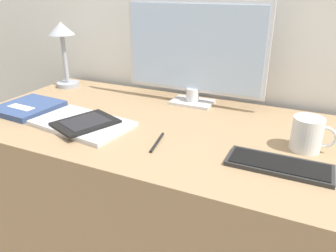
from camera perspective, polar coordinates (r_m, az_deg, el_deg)
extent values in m
cube|color=#997A56|center=(1.33, 1.93, -15.40)|extent=(1.56, 0.70, 0.76)
cube|color=silver|center=(1.36, 4.27, 4.16)|extent=(0.17, 0.11, 0.01)
cylinder|color=silver|center=(1.35, 4.31, 5.48)|extent=(0.05, 0.05, 0.05)
cube|color=silver|center=(1.31, 4.66, 13.42)|extent=(0.57, 0.01, 0.35)
cube|color=#ADC6E5|center=(1.30, 4.53, 13.36)|extent=(0.54, 0.01, 0.32)
cube|color=#282828|center=(0.93, 18.73, -6.48)|extent=(0.28, 0.11, 0.01)
cube|color=black|center=(0.93, 18.76, -6.17)|extent=(0.26, 0.09, 0.00)
cube|color=#BCBCC1|center=(1.18, -14.67, 0.23)|extent=(0.36, 0.24, 0.01)
cube|color=silver|center=(1.17, -14.71, 0.59)|extent=(0.36, 0.24, 0.01)
cube|color=black|center=(1.15, -14.17, 0.57)|extent=(0.21, 0.24, 0.01)
cube|color=black|center=(1.15, -14.20, 0.80)|extent=(0.16, 0.17, 0.00)
cylinder|color=#999EA8|center=(1.66, -17.01, 6.96)|extent=(0.10, 0.10, 0.02)
cylinder|color=#999EA8|center=(1.63, -17.51, 11.04)|extent=(0.02, 0.02, 0.22)
cone|color=#999EA8|center=(1.61, -18.13, 15.88)|extent=(0.12, 0.12, 0.06)
cube|color=#334775|center=(1.39, -23.16, 3.00)|extent=(0.22, 0.23, 0.02)
cube|color=silver|center=(1.37, -24.22, 3.01)|extent=(0.11, 0.05, 0.00)
cylinder|color=white|center=(1.04, 23.01, -1.29)|extent=(0.09, 0.09, 0.10)
torus|color=white|center=(1.04, 25.62, -1.73)|extent=(0.07, 0.01, 0.07)
cylinder|color=black|center=(1.01, -1.90, -2.85)|extent=(0.03, 0.13, 0.01)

